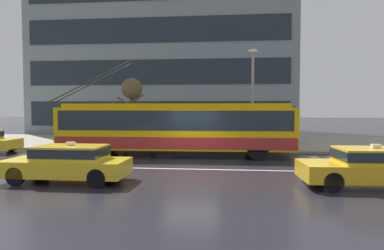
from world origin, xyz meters
name	(u,v)px	position (x,y,z in m)	size (l,w,h in m)	color
ground_plane	(191,164)	(0.00, 0.00, 0.00)	(160.00, 160.00, 0.00)	#242229
sidewalk_slab	(205,143)	(0.00, 9.28, 0.07)	(80.00, 10.00, 0.14)	gray
crosswalk_stripe_edge_near	(323,163)	(6.08, 1.14, 0.00)	(0.44, 4.40, 0.01)	beige
crosswalk_stripe_inner_a	(343,163)	(6.98, 1.14, 0.00)	(0.44, 4.40, 0.01)	beige
crosswalk_stripe_center	(364,163)	(7.88, 1.14, 0.00)	(0.44, 4.40, 0.01)	beige
crosswalk_stripe_inner_b	(384,164)	(8.78, 1.14, 0.00)	(0.44, 4.40, 0.01)	beige
lane_centre_line	(188,169)	(0.00, -1.20, 0.00)	(72.00, 0.14, 0.01)	silver
trolleybus	(176,127)	(-1.10, 2.68, 1.54)	(13.23, 2.86, 5.00)	#E5B007
taxi_oncoming_near	(68,162)	(-3.84, -4.12, 0.70)	(4.22, 1.73, 1.39)	yellow
taxi_oncoming_far	(372,165)	(6.30, -3.80, 0.70)	(4.46, 2.05, 1.39)	gold
bus_shelter	(142,116)	(-3.89, 6.30, 2.05)	(4.06, 1.66, 2.55)	gray
pedestrian_at_shelter	(154,121)	(-2.78, 4.83, 1.76)	(1.56, 1.56, 1.98)	#1F2247
pedestrian_approaching_curb	(260,122)	(3.58, 6.10, 1.70)	(1.05, 1.05, 1.98)	navy
pedestrian_walking_past	(126,133)	(-4.52, 4.81, 1.06)	(0.50, 0.50, 1.57)	#262828
street_lamp	(253,89)	(3.07, 5.35, 3.68)	(0.60, 0.32, 5.89)	gray
street_tree_bare	(132,92)	(-4.85, 7.32, 3.66)	(2.10, 1.61, 4.44)	brown
office_tower_corner_left	(166,23)	(-4.87, 20.51, 11.42)	(25.41, 11.25, 22.81)	gray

